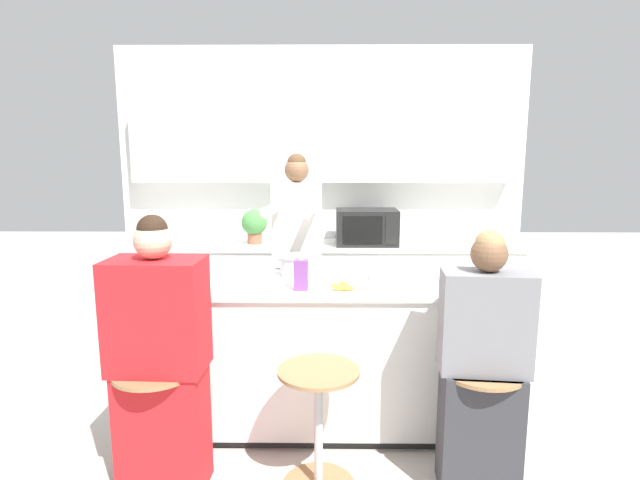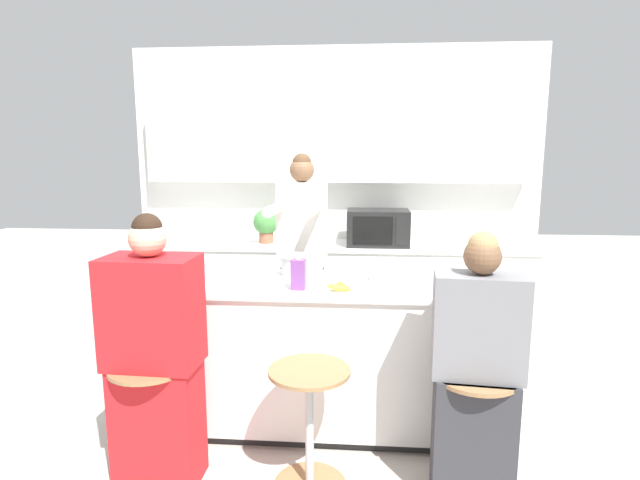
{
  "view_description": "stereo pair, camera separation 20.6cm",
  "coord_description": "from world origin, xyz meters",
  "px_view_note": "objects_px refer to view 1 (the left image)",
  "views": [
    {
      "loc": [
        0.03,
        -2.96,
        1.71
      ],
      "look_at": [
        0.0,
        0.07,
        1.19
      ],
      "focal_mm": 28.0,
      "sensor_mm": 36.0,
      "label": 1
    },
    {
      "loc": [
        0.24,
        -2.95,
        1.71
      ],
      "look_at": [
        0.0,
        0.07,
        1.19
      ],
      "focal_mm": 28.0,
      "sensor_mm": 36.0,
      "label": 2
    }
  ],
  "objects_px": {
    "kitchen_island": "(320,354)",
    "person_seated_near": "(482,377)",
    "bar_stool_center": "(319,419)",
    "coffee_cup_near": "(449,276)",
    "person_cooking": "(297,272)",
    "fruit_bowl": "(388,274)",
    "potted_plant": "(254,224)",
    "microwave": "(367,227)",
    "bar_stool_leftmost": "(158,419)",
    "cooking_pot": "(298,265)",
    "person_wrapped_blanket": "(160,364)",
    "juice_carton": "(301,274)",
    "banana_bunch": "(342,286)",
    "bar_stool_rightmost": "(479,419)"
  },
  "relations": [
    {
      "from": "person_seated_near",
      "to": "person_wrapped_blanket",
      "type": "bearing_deg",
      "value": -174.63
    },
    {
      "from": "person_cooking",
      "to": "fruit_bowl",
      "type": "bearing_deg",
      "value": -34.73
    },
    {
      "from": "person_seated_near",
      "to": "banana_bunch",
      "type": "relative_size",
      "value": 8.36
    },
    {
      "from": "person_wrapped_blanket",
      "to": "cooking_pot",
      "type": "xyz_separation_m",
      "value": [
        0.65,
        0.78,
        0.33
      ]
    },
    {
      "from": "bar_stool_rightmost",
      "to": "fruit_bowl",
      "type": "relative_size",
      "value": 2.79
    },
    {
      "from": "kitchen_island",
      "to": "coffee_cup_near",
      "type": "height_order",
      "value": "coffee_cup_near"
    },
    {
      "from": "bar_stool_rightmost",
      "to": "fruit_bowl",
      "type": "height_order",
      "value": "fruit_bowl"
    },
    {
      "from": "banana_bunch",
      "to": "bar_stool_leftmost",
      "type": "bearing_deg",
      "value": -154.99
    },
    {
      "from": "bar_stool_leftmost",
      "to": "cooking_pot",
      "type": "xyz_separation_m",
      "value": [
        0.67,
        0.79,
        0.62
      ]
    },
    {
      "from": "person_cooking",
      "to": "fruit_bowl",
      "type": "xyz_separation_m",
      "value": [
        0.59,
        -0.51,
        0.11
      ]
    },
    {
      "from": "bar_stool_leftmost",
      "to": "banana_bunch",
      "type": "xyz_separation_m",
      "value": [
        0.95,
        0.44,
        0.58
      ]
    },
    {
      "from": "juice_carton",
      "to": "person_cooking",
      "type": "bearing_deg",
      "value": 94.87
    },
    {
      "from": "bar_stool_center",
      "to": "person_seated_near",
      "type": "height_order",
      "value": "person_seated_near"
    },
    {
      "from": "bar_stool_center",
      "to": "fruit_bowl",
      "type": "bearing_deg",
      "value": 58.38
    },
    {
      "from": "bar_stool_leftmost",
      "to": "banana_bunch",
      "type": "height_order",
      "value": "banana_bunch"
    },
    {
      "from": "bar_stool_center",
      "to": "cooking_pot",
      "type": "xyz_separation_m",
      "value": [
        -0.14,
        0.78,
        0.62
      ]
    },
    {
      "from": "kitchen_island",
      "to": "coffee_cup_near",
      "type": "bearing_deg",
      "value": -0.71
    },
    {
      "from": "kitchen_island",
      "to": "microwave",
      "type": "bearing_deg",
      "value": 74.98
    },
    {
      "from": "bar_stool_leftmost",
      "to": "potted_plant",
      "type": "distance_m",
      "value": 2.29
    },
    {
      "from": "bar_stool_center",
      "to": "person_wrapped_blanket",
      "type": "bearing_deg",
      "value": -179.88
    },
    {
      "from": "fruit_bowl",
      "to": "microwave",
      "type": "xyz_separation_m",
      "value": [
        -0.02,
        1.44,
        0.08
      ]
    },
    {
      "from": "bar_stool_rightmost",
      "to": "person_seated_near",
      "type": "xyz_separation_m",
      "value": [
        -0.0,
        -0.01,
        0.23
      ]
    },
    {
      "from": "microwave",
      "to": "person_wrapped_blanket",
      "type": "bearing_deg",
      "value": -119.38
    },
    {
      "from": "banana_bunch",
      "to": "kitchen_island",
      "type": "bearing_deg",
      "value": 124.68
    },
    {
      "from": "person_cooking",
      "to": "coffee_cup_near",
      "type": "xyz_separation_m",
      "value": [
        0.95,
        -0.59,
        0.12
      ]
    },
    {
      "from": "coffee_cup_near",
      "to": "person_wrapped_blanket",
      "type": "bearing_deg",
      "value": -158.98
    },
    {
      "from": "banana_bunch",
      "to": "cooking_pot",
      "type": "bearing_deg",
      "value": 127.48
    },
    {
      "from": "person_cooking",
      "to": "fruit_bowl",
      "type": "distance_m",
      "value": 0.79
    },
    {
      "from": "cooking_pot",
      "to": "microwave",
      "type": "xyz_separation_m",
      "value": [
        0.55,
        1.35,
        0.05
      ]
    },
    {
      "from": "potted_plant",
      "to": "microwave",
      "type": "bearing_deg",
      "value": -1.83
    },
    {
      "from": "coffee_cup_near",
      "to": "juice_carton",
      "type": "xyz_separation_m",
      "value": [
        -0.89,
        -0.15,
        0.04
      ]
    },
    {
      "from": "person_cooking",
      "to": "fruit_bowl",
      "type": "height_order",
      "value": "person_cooking"
    },
    {
      "from": "banana_bunch",
      "to": "microwave",
      "type": "distance_m",
      "value": 1.73
    },
    {
      "from": "kitchen_island",
      "to": "banana_bunch",
      "type": "xyz_separation_m",
      "value": [
        0.13,
        -0.18,
        0.49
      ]
    },
    {
      "from": "bar_stool_center",
      "to": "kitchen_island",
      "type": "bearing_deg",
      "value": 90.0
    },
    {
      "from": "kitchen_island",
      "to": "person_seated_near",
      "type": "xyz_separation_m",
      "value": [
        0.82,
        -0.61,
        0.14
      ]
    },
    {
      "from": "person_seated_near",
      "to": "fruit_bowl",
      "type": "relative_size",
      "value": 5.84
    },
    {
      "from": "bar_stool_rightmost",
      "to": "potted_plant",
      "type": "distance_m",
      "value": 2.68
    },
    {
      "from": "bar_stool_center",
      "to": "bar_stool_rightmost",
      "type": "relative_size",
      "value": 1.0
    },
    {
      "from": "microwave",
      "to": "bar_stool_center",
      "type": "bearing_deg",
      "value": -100.82
    },
    {
      "from": "bar_stool_leftmost",
      "to": "juice_carton",
      "type": "height_order",
      "value": "juice_carton"
    },
    {
      "from": "banana_bunch",
      "to": "person_cooking",
      "type": "bearing_deg",
      "value": 111.23
    },
    {
      "from": "fruit_bowl",
      "to": "coffee_cup_near",
      "type": "relative_size",
      "value": 2.11
    },
    {
      "from": "bar_stool_rightmost",
      "to": "person_wrapped_blanket",
      "type": "bearing_deg",
      "value": -179.68
    },
    {
      "from": "bar_stool_rightmost",
      "to": "bar_stool_leftmost",
      "type": "bearing_deg",
      "value": -179.36
    },
    {
      "from": "bar_stool_center",
      "to": "coffee_cup_near",
      "type": "relative_size",
      "value": 5.89
    },
    {
      "from": "fruit_bowl",
      "to": "microwave",
      "type": "bearing_deg",
      "value": 90.6
    },
    {
      "from": "kitchen_island",
      "to": "person_cooking",
      "type": "relative_size",
      "value": 1.19
    },
    {
      "from": "bar_stool_rightmost",
      "to": "juice_carton",
      "type": "relative_size",
      "value": 3.38
    },
    {
      "from": "coffee_cup_near",
      "to": "juice_carton",
      "type": "bearing_deg",
      "value": -170.13
    }
  ]
}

